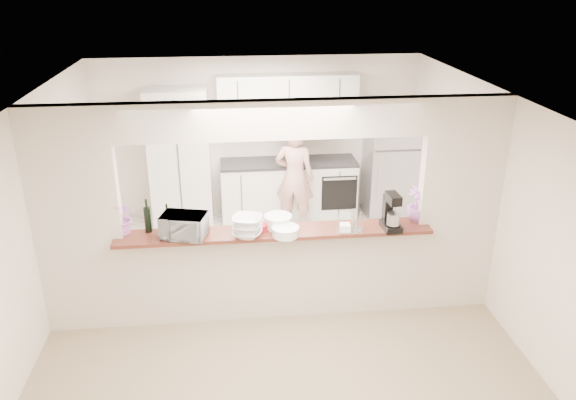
{
  "coord_description": "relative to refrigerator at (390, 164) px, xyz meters",
  "views": [
    {
      "loc": [
        -0.44,
        -5.48,
        3.71
      ],
      "look_at": [
        0.18,
        0.3,
        1.29
      ],
      "focal_mm": 35.0,
      "sensor_mm": 36.0,
      "label": 1
    }
  ],
  "objects": [
    {
      "name": "red_bowl",
      "position": [
        -2.2,
        -2.68,
        0.28
      ],
      "size": [
        0.15,
        0.15,
        0.07
      ],
      "primitive_type": "cylinder",
      "color": "maroon",
      "rests_on": "bar_counter"
    },
    {
      "name": "refrigerator",
      "position": [
        0.0,
        0.0,
        0.0
      ],
      "size": [
        0.75,
        0.7,
        1.7
      ],
      "primitive_type": "cube",
      "color": "#ABABB0",
      "rests_on": "floor"
    },
    {
      "name": "stand_mixer",
      "position": [
        -0.8,
        -2.79,
        0.42
      ],
      "size": [
        0.2,
        0.29,
        0.41
      ],
      "color": "black",
      "rests_on": "bar_counter"
    },
    {
      "name": "wine_bottle_b",
      "position": [
        -3.4,
        -2.58,
        0.39
      ],
      "size": [
        0.07,
        0.07,
        0.37
      ],
      "color": "black",
      "rests_on": "bar_counter"
    },
    {
      "name": "flower_left",
      "position": [
        -3.65,
        -2.6,
        0.42
      ],
      "size": [
        0.38,
        0.35,
        0.36
      ],
      "primitive_type": "imported",
      "rotation": [
        0.0,
        0.0,
        -0.25
      ],
      "color": "#CF6EB4",
      "rests_on": "bar_counter"
    },
    {
      "name": "tile_overlay",
      "position": [
        -2.05,
        -1.1,
        -0.84
      ],
      "size": [
        5.0,
        2.9,
        0.01
      ],
      "primitive_type": "cube",
      "color": "silver",
      "rests_on": "floor"
    },
    {
      "name": "plate_stack_b",
      "position": [
        -1.95,
        -2.84,
        0.29
      ],
      "size": [
        0.29,
        0.29,
        0.1
      ],
      "color": "white",
      "rests_on": "bar_counter"
    },
    {
      "name": "serving_bowls",
      "position": [
        -2.35,
        -2.82,
        0.35
      ],
      "size": [
        0.38,
        0.38,
        0.23
      ],
      "primitive_type": "imported",
      "rotation": [
        0.0,
        0.0,
        -0.27
      ],
      "color": "white",
      "rests_on": "bar_counter"
    },
    {
      "name": "person",
      "position": [
        -1.56,
        -0.35,
        -0.04
      ],
      "size": [
        0.68,
        0.56,
        1.61
      ],
      "primitive_type": "imported",
      "rotation": [
        0.0,
        0.0,
        2.81
      ],
      "color": "#DEA190",
      "rests_on": "floor"
    },
    {
      "name": "utensil_caddy",
      "position": [
        -1.25,
        -2.8,
        0.35
      ],
      "size": [
        0.28,
        0.18,
        0.25
      ],
      "color": "silver",
      "rests_on": "bar_counter"
    },
    {
      "name": "flower_right",
      "position": [
        -0.45,
        -2.6,
        0.44
      ],
      "size": [
        0.29,
        0.29,
        0.4
      ],
      "primitive_type": "imported",
      "rotation": [
        0.0,
        0.0,
        -0.35
      ],
      "color": "#B561B4",
      "rests_on": "bar_counter"
    },
    {
      "name": "plate_stack_a",
      "position": [
        -2.01,
        -2.62,
        0.31
      ],
      "size": [
        0.3,
        0.3,
        0.14
      ],
      "color": "white",
      "rests_on": "bar_counter"
    },
    {
      "name": "bar_counter",
      "position": [
        -2.05,
        -2.65,
        -0.27
      ],
      "size": [
        3.4,
        0.38,
        1.09
      ],
      "color": "beige",
      "rests_on": "floor"
    },
    {
      "name": "toaster_oven",
      "position": [
        -3.01,
        -2.75,
        0.37
      ],
      "size": [
        0.52,
        0.42,
        0.25
      ],
      "primitive_type": "imported",
      "rotation": [
        0.0,
        0.0,
        -0.25
      ],
      "color": "#ADAEB2",
      "rests_on": "bar_counter"
    },
    {
      "name": "partition",
      "position": [
        -2.05,
        -2.65,
        0.63
      ],
      "size": [
        5.0,
        0.15,
        2.5
      ],
      "color": "beige",
      "rests_on": "floor"
    },
    {
      "name": "wine_bottle_a",
      "position": [
        -3.19,
        -2.58,
        0.36
      ],
      "size": [
        0.06,
        0.06,
        0.31
      ],
      "color": "black",
      "rests_on": "bar_counter"
    },
    {
      "name": "floor",
      "position": [
        -2.05,
        -2.65,
        -0.85
      ],
      "size": [
        6.0,
        6.0,
        0.0
      ],
      "primitive_type": "plane",
      "color": "tan",
      "rests_on": "ground"
    },
    {
      "name": "tan_bowl",
      "position": [
        -1.98,
        -2.68,
        0.27
      ],
      "size": [
        0.14,
        0.14,
        0.06
      ],
      "primitive_type": "cylinder",
      "color": "#C9AF8D",
      "rests_on": "bar_counter"
    },
    {
      "name": "kitchen_cabinets",
      "position": [
        -2.24,
        0.07,
        0.12
      ],
      "size": [
        3.15,
        0.62,
        2.25
      ],
      "color": "silver",
      "rests_on": "floor"
    }
  ]
}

